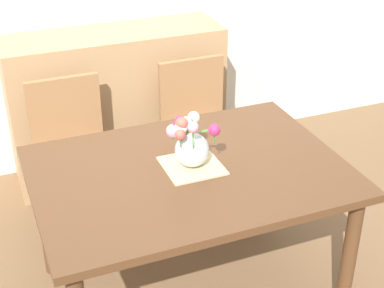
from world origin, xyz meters
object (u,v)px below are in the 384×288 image
at_px(dresser, 117,104).
at_px(chair_left, 72,145).
at_px(flower_vase, 190,142).
at_px(dining_table, 189,186).
at_px(chair_right, 198,122).

bearing_deg(dresser, chair_left, -130.15).
relative_size(dresser, flower_vase, 5.21).
height_order(dining_table, dresser, dresser).
relative_size(chair_right, dresser, 0.64).
relative_size(dining_table, chair_left, 1.60).
bearing_deg(dining_table, dresser, 89.73).
xyz_separation_m(dresser, flower_vase, (0.00, -1.31, 0.38)).
distance_m(chair_right, flower_vase, 0.99).
height_order(chair_left, dresser, dresser).
bearing_deg(dining_table, chair_right, 65.18).
bearing_deg(chair_left, chair_right, -180.00).
bearing_deg(dresser, flower_vase, -89.80).
bearing_deg(dining_table, chair_left, 114.82).
distance_m(chair_left, chair_right, 0.79).
bearing_deg(chair_right, flower_vase, 65.36).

